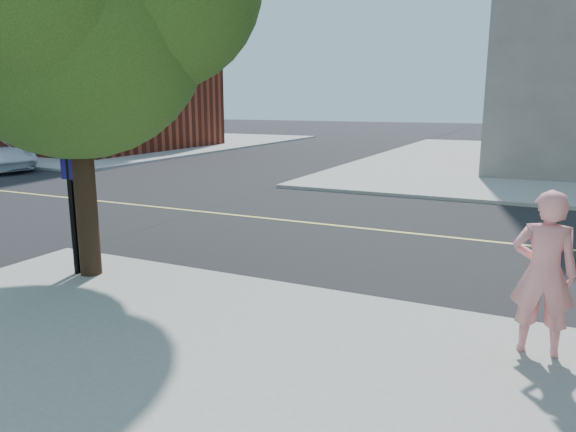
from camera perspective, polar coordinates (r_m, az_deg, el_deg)
The scene contains 5 objects.
ground at distance 10.65m, azimuth -18.60°, elevation -4.45°, with size 140.00×140.00×0.00m, color black.
road_ew at distance 14.11m, azimuth -5.87°, elevation 0.10°, with size 140.00×9.00×0.01m, color black.
sidewalk_nw at distance 41.82m, azimuth -20.96°, elevation 7.33°, with size 26.00×25.00×0.12m, color gray.
church at distance 37.39m, azimuth -22.53°, elevation 17.72°, with size 15.20×12.00×14.40m.
man_on_phone at distance 6.59m, azimuth 25.41°, elevation -5.49°, with size 0.68×0.45×1.87m, color pink.
Camera 1 is at (7.23, -7.26, 2.90)m, focal length 33.63 mm.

